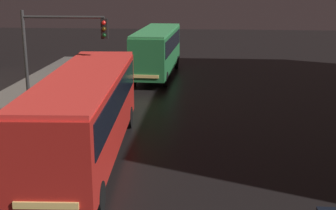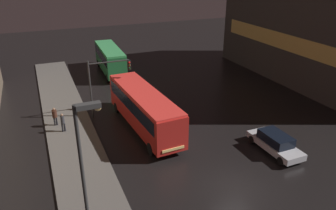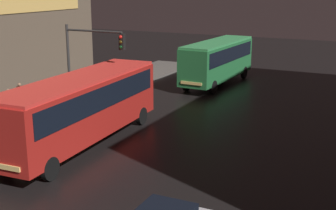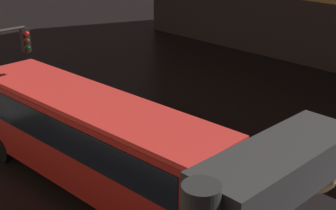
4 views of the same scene
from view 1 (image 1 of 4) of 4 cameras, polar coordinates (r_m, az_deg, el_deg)
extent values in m
cube|color=#AD1E19|center=(18.06, -10.01, -0.97)|extent=(3.18, 11.37, 2.73)
cube|color=black|center=(17.90, -10.10, 0.93)|extent=(3.19, 10.47, 1.10)
cube|color=red|center=(17.72, -10.22, 3.53)|extent=(3.12, 11.14, 0.16)
cube|color=#F4CC72|center=(13.29, -14.66, -11.75)|extent=(1.80, 0.20, 0.20)
cylinder|color=black|center=(14.47, -8.40, -11.08)|extent=(0.31, 1.01, 1.00)
cylinder|color=black|center=(15.05, -17.45, -10.59)|extent=(0.31, 1.01, 1.00)
cylinder|color=black|center=(22.28, -4.75, -1.50)|extent=(0.31, 1.01, 1.00)
cylinder|color=black|center=(22.66, -10.69, -1.43)|extent=(0.31, 1.01, 1.00)
cube|color=#236B38|center=(33.74, -1.37, 6.66)|extent=(2.73, 9.42, 2.70)
cube|color=black|center=(33.65, -1.38, 7.67)|extent=(2.76, 8.68, 1.10)
cube|color=#399252|center=(33.56, -1.39, 9.08)|extent=(2.68, 9.24, 0.16)
cube|color=#F4CC72|center=(29.34, -2.72, 3.49)|extent=(1.64, 0.17, 0.20)
cylinder|color=black|center=(30.65, -0.28, 3.15)|extent=(0.29, 1.01, 1.00)
cylinder|color=black|center=(30.99, -4.21, 3.25)|extent=(0.29, 1.01, 1.00)
cylinder|color=black|center=(37.02, 1.04, 5.23)|extent=(0.29, 1.01, 1.00)
cylinder|color=black|center=(37.31, -2.25, 5.30)|extent=(0.29, 1.01, 1.00)
cylinder|color=#2D2D2D|center=(22.69, -16.86, 4.06)|extent=(0.16, 0.16, 5.50)
cylinder|color=#2D2D2D|center=(21.75, -12.68, 10.42)|extent=(3.74, 0.12, 0.12)
cube|color=black|center=(21.32, -7.73, 9.20)|extent=(0.30, 0.24, 0.90)
sphere|color=red|center=(21.15, -7.84, 9.92)|extent=(0.18, 0.18, 0.18)
sphere|color=#3B2B07|center=(21.18, -7.81, 9.16)|extent=(0.18, 0.18, 0.18)
sphere|color=black|center=(21.21, -7.79, 8.41)|extent=(0.18, 0.18, 0.18)
camera|label=2|loc=(16.20, -121.92, 17.32)|focal=35.00mm
camera|label=3|loc=(9.22, 103.42, 3.16)|focal=50.00mm
camera|label=4|loc=(13.59, -68.62, 15.16)|focal=50.00mm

